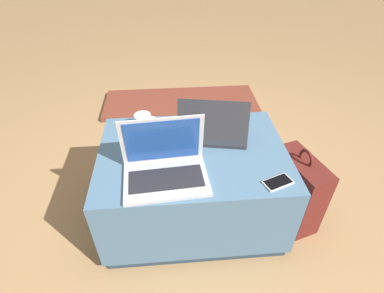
{
  "coord_description": "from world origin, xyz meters",
  "views": [
    {
      "loc": [
        -0.1,
        -1.17,
        1.43
      ],
      "look_at": [
        -0.01,
        -0.06,
        0.56
      ],
      "focal_mm": 28.0,
      "sensor_mm": 36.0,
      "label": 1
    }
  ],
  "objects": [
    {
      "name": "backpack",
      "position": [
        0.58,
        -0.07,
        0.2
      ],
      "size": [
        0.27,
        0.36,
        0.5
      ],
      "rotation": [
        0.0,
        0.0,
        1.85
      ],
      "color": "#5B1E19",
      "rests_on": "ground_plane"
    },
    {
      "name": "laptop_far",
      "position": [
        0.11,
        0.11,
        0.53
      ],
      "size": [
        0.39,
        0.3,
        0.24
      ],
      "rotation": [
        0.0,
        0.0,
        2.96
      ],
      "color": "#333338",
      "rests_on": "ottoman"
    },
    {
      "name": "ground_plane",
      "position": [
        0.0,
        0.0,
        0.0
      ],
      "size": [
        14.0,
        14.0,
        0.0
      ],
      "primitive_type": "plane",
      "color": "tan"
    },
    {
      "name": "cell_phone",
      "position": [
        0.36,
        -0.26,
        0.48
      ],
      "size": [
        0.15,
        0.11,
        0.01
      ],
      "rotation": [
        0.0,
        0.0,
        5.07
      ],
      "color": "white",
      "rests_on": "ottoman"
    },
    {
      "name": "coffee_mug",
      "position": [
        -0.25,
        0.21,
        0.52
      ],
      "size": [
        0.13,
        0.09,
        0.1
      ],
      "color": "white",
      "rests_on": "ottoman"
    },
    {
      "name": "ottoman",
      "position": [
        0.0,
        0.0,
        0.24
      ],
      "size": [
        0.96,
        0.69,
        0.48
      ],
      "color": "#2A3D4E",
      "rests_on": "ground_plane"
    },
    {
      "name": "laptop_near",
      "position": [
        -0.14,
        -0.16,
        0.53
      ],
      "size": [
        0.39,
        0.29,
        0.27
      ],
      "rotation": [
        0.0,
        0.0,
        0.07
      ],
      "color": "silver",
      "rests_on": "ottoman"
    },
    {
      "name": "fireplace_hearth",
      "position": [
        0.0,
        1.29,
        0.02
      ],
      "size": [
        1.4,
        0.5,
        0.04
      ],
      "color": "brown",
      "rests_on": "ground_plane"
    }
  ]
}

